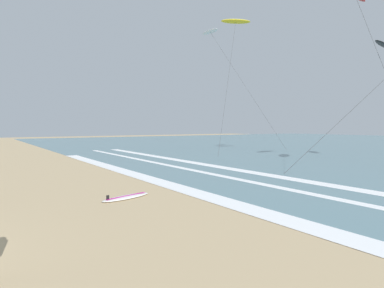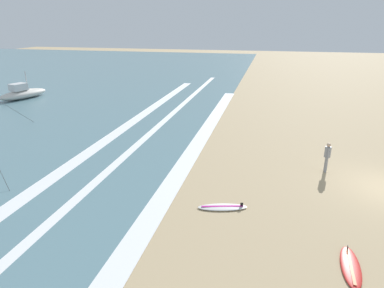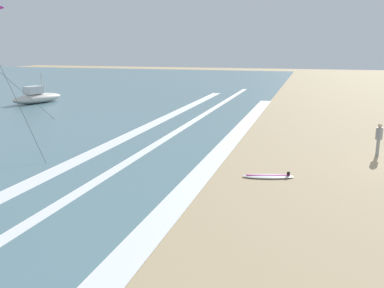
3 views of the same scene
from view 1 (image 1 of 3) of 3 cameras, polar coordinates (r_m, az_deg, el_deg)
The scene contains 7 objects.
wave_foam_shoreline at distance 12.26m, azimuth 4.64°, elevation -9.72°, with size 43.63×1.01×0.01m, color white.
wave_foam_mid_break at distance 13.30m, azimuth 25.27°, elevation -9.00°, with size 59.21×0.52×0.01m, color white.
wave_foam_outer_break at distance 16.72m, azimuth 21.26°, elevation -6.45°, with size 54.02×0.89×0.01m, color white.
surfboard_right_spare at distance 12.75m, azimuth -11.51°, elevation -9.13°, with size 1.11×2.18×0.25m.
kite_white_high_left at distance 46.05m, azimuth 3.27°, elevation 18.96°, with size 11.66×4.14×15.62m.
kite_black_mid_center at distance 26.34m, azimuth 30.70°, elevation 14.68°, with size 9.73×3.76×8.47m.
kite_yellow_far_left at distance 37.18m, azimuth 7.69°, elevation 20.45°, with size 4.84×6.94×14.12m.
Camera 1 is at (8.03, 2.73, 2.75)m, focal length 30.35 mm.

